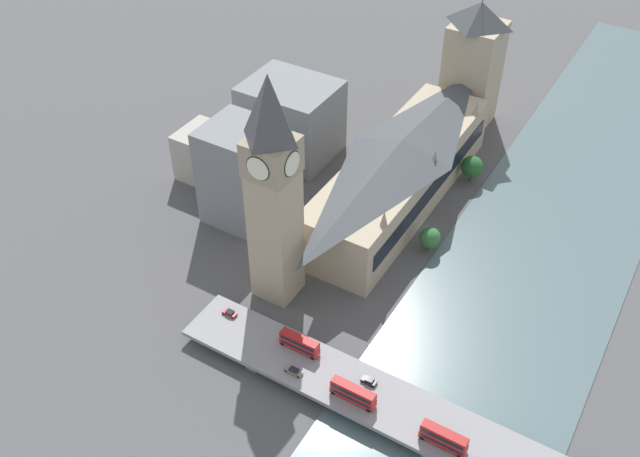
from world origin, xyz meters
TOP-DOWN VIEW (x-y plane):
  - ground_plane at (0.00, 0.00)m, footprint 600.00×600.00m
  - river_water at (-32.83, 0.00)m, footprint 53.66×360.00m
  - parliament_hall at (14.98, -8.00)m, footprint 24.43×89.32m
  - clock_tower at (25.98, 46.16)m, footprint 12.21×12.21m
  - victoria_tower at (15.04, -65.49)m, footprint 17.66×17.66m
  - road_bridge at (-32.83, 67.53)m, footprint 139.31×15.72m
  - double_decker_bus_lead at (-35.05, 71.32)m, footprint 11.05×2.58m
  - double_decker_bus_mid at (7.22, 64.53)m, footprint 10.86×2.51m
  - double_decker_bus_rear at (-11.83, 71.00)m, footprint 11.54×2.54m
  - car_northbound_lead at (29.61, 64.03)m, footprint 3.99×1.84m
  - car_southbound_lead at (4.54, 71.54)m, footprint 4.61×1.75m
  - car_southbound_tail at (-12.77, 64.63)m, footprint 3.86×1.86m
  - city_block_west at (55.04, 23.61)m, footprint 18.29×20.41m
  - city_block_center at (73.55, 12.17)m, footprint 24.28×16.67m
  - city_block_east at (60.54, -14.65)m, footprint 30.54×25.29m
  - tree_embankment_near at (-1.27, -30.22)m, footprint 7.35×7.35m
  - tree_embankment_mid at (-3.72, 9.11)m, footprint 6.46×6.46m

SIDE VIEW (x-z plane):
  - ground_plane at x=0.00m, z-range 0.00..0.00m
  - river_water at x=-32.83m, z-range 0.00..0.30m
  - road_bridge at x=-32.83m, z-range 1.18..5.18m
  - car_northbound_lead at x=29.61m, z-range 4.02..5.37m
  - car_southbound_lead at x=4.54m, z-range 4.02..5.43m
  - car_southbound_tail at x=-12.77m, z-range 4.01..5.49m
  - tree_embankment_mid at x=-3.72m, z-range 0.95..9.36m
  - tree_embankment_near at x=-1.27m, z-range 1.25..11.12m
  - double_decker_bus_mid at x=7.22m, z-range 4.25..8.86m
  - double_decker_bus_rear at x=-11.83m, z-range 4.26..8.96m
  - double_decker_bus_lead at x=-35.05m, z-range 4.27..9.23m
  - city_block_center at x=73.55m, z-range 0.00..16.87m
  - parliament_hall at x=14.98m, z-range -0.08..24.08m
  - city_block_east at x=60.54m, z-range 0.00..26.60m
  - city_block_west at x=55.04m, z-range 0.00..32.45m
  - victoria_tower at x=15.04m, z-range -2.00..48.92m
  - clock_tower at x=25.98m, z-range 2.03..70.35m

